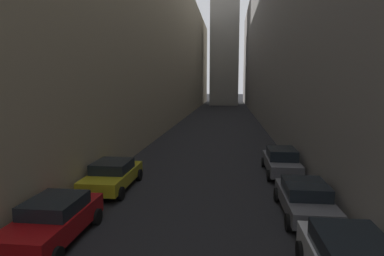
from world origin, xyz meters
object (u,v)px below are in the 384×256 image
(parked_car_right_far, at_px, (281,161))
(parked_car_left_second, at_px, (54,220))
(parked_car_left_third, at_px, (113,175))
(parked_car_right_third, at_px, (305,198))

(parked_car_right_far, bearing_deg, parked_car_left_second, 136.60)
(parked_car_left_third, xyz_separation_m, parked_car_right_far, (8.80, 3.72, 0.05))
(parked_car_right_third, relative_size, parked_car_right_far, 0.97)
(parked_car_right_far, bearing_deg, parked_car_left_third, 112.92)
(parked_car_left_third, bearing_deg, parked_car_right_far, -67.08)
(parked_car_left_second, xyz_separation_m, parked_car_right_third, (8.80, 3.20, -0.04))
(parked_car_left_second, xyz_separation_m, parked_car_right_far, (8.80, 9.30, 0.03))
(parked_car_left_second, relative_size, parked_car_left_third, 0.95)
(parked_car_left_second, relative_size, parked_car_right_third, 0.97)
(parked_car_left_second, bearing_deg, parked_car_right_third, -70.01)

